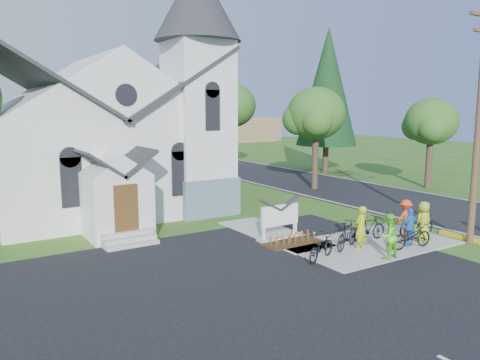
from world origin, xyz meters
TOP-DOWN VIEW (x-y plane):
  - ground at (0.00, 0.00)m, footprint 120.00×120.00m
  - parking_lot at (-7.00, -2.00)m, footprint 20.00×16.00m
  - road at (10.00, 15.00)m, footprint 8.00×90.00m
  - sidewalk at (1.50, 0.50)m, footprint 7.00×4.00m
  - church at (-5.48, 12.48)m, footprint 12.35×12.00m
  - church_sign at (-1.20, 3.20)m, footprint 2.20×0.40m
  - flower_bed at (-1.20, 2.30)m, footprint 2.60×1.10m
  - utility_pole at (5.36, -1.50)m, footprint 3.45×0.28m
  - tree_road_near at (8.50, 12.00)m, footprint 4.00×4.00m
  - tree_road_mid at (9.00, 24.00)m, footprint 4.40×4.40m
  - tree_road_far at (15.50, 8.00)m, footprint 3.60×3.60m
  - conifer at (15.00, 18.00)m, footprint 5.20×5.20m
  - distant_hills at (3.36, 56.33)m, footprint 61.00×10.00m
  - cyclist_0 at (0.52, 0.17)m, footprint 0.70×0.53m
  - bike_0 at (-1.70, 0.01)m, footprint 1.94×1.28m
  - cyclist_1 at (0.51, -1.20)m, footprint 0.84×0.66m
  - bike_1 at (0.10, 0.48)m, footprint 1.96×1.23m
  - cyclist_2 at (2.51, -0.60)m, footprint 0.96×0.47m
  - bike_2 at (2.33, -0.85)m, footprint 1.99×0.92m
  - cyclist_3 at (3.74, 0.58)m, footprint 1.13×0.78m
  - bike_3 at (1.74, 0.83)m, footprint 1.81×0.57m
  - cyclist_4 at (3.58, -0.45)m, footprint 0.87×0.59m
  - bike_4 at (4.06, 0.24)m, footprint 1.95×0.91m

SIDE VIEW (x-z plane):
  - ground at x=0.00m, z-range 0.00..0.00m
  - parking_lot at x=-7.00m, z-range 0.00..0.02m
  - road at x=10.00m, z-range 0.00..0.02m
  - sidewalk at x=1.50m, z-range 0.00..0.05m
  - flower_bed at x=-1.20m, z-range 0.00..0.07m
  - bike_0 at x=-1.70m, z-range 0.05..1.01m
  - bike_4 at x=4.06m, z-range 0.05..1.04m
  - bike_2 at x=2.33m, z-range 0.05..1.06m
  - bike_3 at x=1.74m, z-range 0.05..1.13m
  - bike_1 at x=0.10m, z-range 0.05..1.19m
  - cyclist_2 at x=2.51m, z-range 0.05..1.64m
  - cyclist_3 at x=3.74m, z-range 0.05..1.65m
  - cyclist_4 at x=3.58m, z-range 0.05..1.75m
  - cyclist_1 at x=0.51m, z-range 0.05..1.76m
  - cyclist_0 at x=0.52m, z-range 0.05..1.79m
  - church_sign at x=-1.20m, z-range 0.18..1.88m
  - distant_hills at x=3.36m, z-range -0.63..4.97m
  - tree_road_far at x=15.50m, z-range 1.48..7.78m
  - tree_road_near at x=8.50m, z-range 1.68..8.73m
  - church at x=-5.48m, z-range -1.25..11.75m
  - utility_pole at x=5.36m, z-range 0.40..10.40m
  - tree_road_mid at x=9.00m, z-range 1.88..9.68m
  - conifer at x=15.00m, z-range 1.19..13.59m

